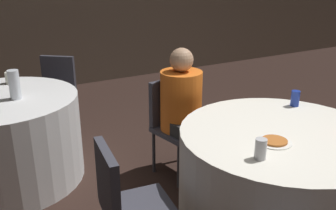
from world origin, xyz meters
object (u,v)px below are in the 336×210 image
Objects in this scene: table_far at (6,139)px; soda_can_blue at (295,98)px; chair_near_west at (124,200)px; person_orange_shirt at (186,115)px; chair_far_northeast at (56,88)px; bottle_far at (14,85)px; chair_near_north at (174,118)px; pizza_plate_near at (274,141)px; soda_can_silver at (261,149)px; table_near at (277,182)px.

table_far is 10.42× the size of soda_can_blue.
chair_near_west is 1.20m from person_orange_shirt.
person_orange_shirt is (0.73, -1.55, 0.08)m from chair_far_northeast.
person_orange_shirt is (1.37, -0.73, 0.21)m from table_far.
bottle_far is (0.12, -0.10, 0.50)m from table_far.
chair_near_north is 1.57m from chair_far_northeast.
chair_near_north is 1.19m from pizza_plate_near.
soda_can_blue reaches higher than chair_far_northeast.
pizza_plate_near is 0.89× the size of bottle_far.
table_far is 1.49× the size of chair_near_north.
chair_near_north is 3.53× the size of bottle_far.
table_far is at bearing 122.14° from soda_can_silver.
chair_near_west is 0.74× the size of person_orange_shirt.
table_near is at bearing 90.00° from chair_near_north.
person_orange_shirt reaches higher than bottle_far.
chair_near_north is 6.99× the size of soda_can_blue.
chair_far_northeast is at bearing -74.38° from chair_near_north.
chair_near_west is at bearing 30.25° from person_orange_shirt.
person_orange_shirt reaches higher than chair_near_north.
soda_can_silver is (0.52, -2.67, 0.30)m from chair_far_northeast.
table_far is 1.49× the size of chair_near_west.
chair_far_northeast is 2.68m from pizza_plate_near.
soda_can_silver is 0.51× the size of bottle_far.
soda_can_silver reaches higher than chair_near_north.
table_near is at bearing -47.45° from bottle_far.
pizza_plate_near is at bearing 144.09° from chair_far_northeast.
table_near is at bearing 148.04° from chair_far_northeast.
chair_near_north is 3.98× the size of pizza_plate_near.
soda_can_blue reaches higher than chair_near_west.
soda_can_silver is at bearing -57.86° from table_far.
person_orange_shirt is 5.40× the size of pizza_plate_near.
chair_far_northeast is 0.74× the size of person_orange_shirt.
table_far is at bearing -156.08° from chair_near_west.
chair_near_north is at bearing -21.62° from bottle_far.
bottle_far is at bearing 98.43° from chair_far_northeast.
chair_near_north is 1.32m from soda_can_silver.
table_near is 2.16m from bottle_far.
soda_can_silver is (-0.21, -1.12, 0.23)m from person_orange_shirt.
chair_near_west reaches higher than table_far.
table_far is 5.27× the size of bottle_far.
person_orange_shirt reaches higher than table_near.
soda_can_blue is at bearing 33.84° from pizza_plate_near.
person_orange_shirt is 1.43m from bottle_far.
chair_far_northeast is at bearing 60.47° from bottle_far.
bottle_far is (-1.22, 0.48, 0.36)m from chair_near_north.
chair_far_northeast reaches higher than table_far.
person_orange_shirt is at bearing -28.01° from table_far.
table_far is 1.59m from chair_near_west.
person_orange_shirt is 1.02m from pizza_plate_near.
table_near is 1.59× the size of chair_far_northeast.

